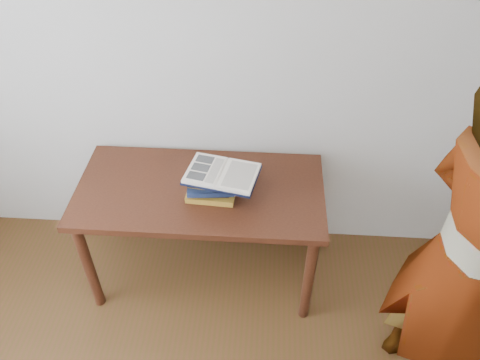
{
  "coord_description": "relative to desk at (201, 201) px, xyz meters",
  "views": [
    {
      "loc": [
        0.42,
        -0.46,
        2.43
      ],
      "look_at": [
        0.31,
        1.28,
        0.88
      ],
      "focal_mm": 35.0,
      "sensor_mm": 36.0,
      "label": 1
    }
  ],
  "objects": [
    {
      "name": "book_stack",
      "position": [
        0.07,
        -0.05,
        0.17
      ],
      "size": [
        0.26,
        0.2,
        0.15
      ],
      "color": "gold",
      "rests_on": "desk"
    },
    {
      "name": "open_book",
      "position": [
        0.13,
        -0.06,
        0.26
      ],
      "size": [
        0.4,
        0.32,
        0.03
      ],
      "rotation": [
        0.0,
        0.0,
        -0.21
      ],
      "color": "black",
      "rests_on": "book_stack"
    },
    {
      "name": "desk",
      "position": [
        0.0,
        0.0,
        0.0
      ],
      "size": [
        1.34,
        0.67,
        0.72
      ],
      "color": "#452111",
      "rests_on": "ground"
    },
    {
      "name": "reader",
      "position": [
        1.15,
        -0.61,
        0.3
      ],
      "size": [
        0.58,
        0.75,
        1.84
      ],
      "primitive_type": "imported",
      "rotation": [
        0.0,
        0.0,
        1.79
      ],
      "color": "tan",
      "rests_on": "ground"
    }
  ]
}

